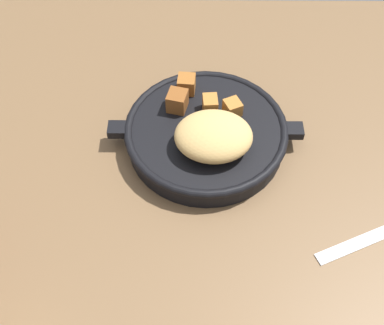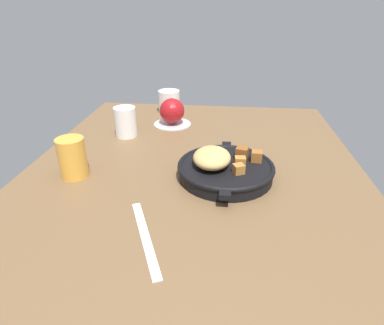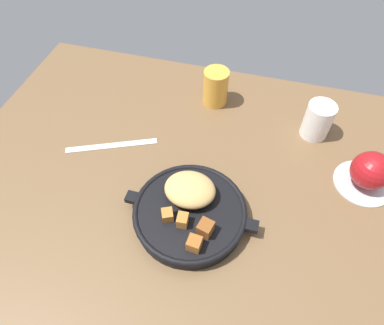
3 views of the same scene
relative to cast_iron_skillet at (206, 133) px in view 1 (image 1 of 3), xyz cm
name	(u,v)px [view 1 (image 1 of 3)]	position (x,y,z in cm)	size (l,w,h in cm)	color
ground_plane	(206,193)	(0.02, 7.51, -3.79)	(113.63, 83.89, 2.40)	brown
cast_iron_skillet	(206,133)	(0.00, 0.00, 0.00)	(27.07, 22.77, 7.59)	black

